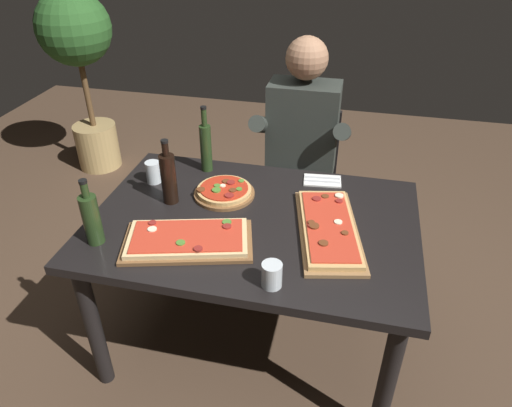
{
  "coord_description": "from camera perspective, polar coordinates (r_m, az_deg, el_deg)",
  "views": [
    {
      "loc": [
        0.38,
        -1.61,
        1.91
      ],
      "look_at": [
        0.0,
        0.05,
        0.79
      ],
      "focal_mm": 32.97,
      "sensor_mm": 36.0,
      "label": 1
    }
  ],
  "objects": [
    {
      "name": "seated_diner",
      "position": [
        2.64,
        5.45,
        6.87
      ],
      "size": [
        0.53,
        0.41,
        1.33
      ],
      "color": "#23232D",
      "rests_on": "ground_plane"
    },
    {
      "name": "ground_plane",
      "position": [
        2.53,
        -0.27,
        -15.76
      ],
      "size": [
        6.4,
        6.4,
        0.0
      ],
      "primitive_type": "plane",
      "color": "#4C3828"
    },
    {
      "name": "wine_bottle_dark",
      "position": [
        2.35,
        -6.11,
        6.99
      ],
      "size": [
        0.06,
        0.06,
        0.34
      ],
      "color": "#233819",
      "rests_on": "dining_table"
    },
    {
      "name": "oil_bottle_amber",
      "position": [
        2.12,
        -10.56,
        3.13
      ],
      "size": [
        0.07,
        0.07,
        0.31
      ],
      "color": "black",
      "rests_on": "dining_table"
    },
    {
      "name": "potted_plant_corner",
      "position": [
        3.87,
        -20.64,
        16.38
      ],
      "size": [
        0.53,
        0.53,
        1.38
      ],
      "color": "tan",
      "rests_on": "ground_plane"
    },
    {
      "name": "vinegar_bottle_green",
      "position": [
        1.95,
        -19.35,
        -1.68
      ],
      "size": [
        0.07,
        0.07,
        0.29
      ],
      "color": "#233819",
      "rests_on": "dining_table"
    },
    {
      "name": "pizza_rectangular_front",
      "position": [
        1.9,
        -8.27,
        -4.35
      ],
      "size": [
        0.57,
        0.39,
        0.05
      ],
      "color": "brown",
      "rests_on": "dining_table"
    },
    {
      "name": "diner_chair",
      "position": [
        2.86,
        5.53,
        3.32
      ],
      "size": [
        0.44,
        0.44,
        0.87
      ],
      "color": "black",
      "rests_on": "ground_plane"
    },
    {
      "name": "pizza_round_far",
      "position": [
        2.19,
        -3.87,
        1.46
      ],
      "size": [
        0.28,
        0.28,
        0.05
      ],
      "color": "brown",
      "rests_on": "dining_table"
    },
    {
      "name": "tumbler_far_side",
      "position": [
        1.68,
        1.93,
        -8.81
      ],
      "size": [
        0.07,
        0.07,
        0.1
      ],
      "color": "silver",
      "rests_on": "dining_table"
    },
    {
      "name": "napkin_cutlery_set",
      "position": [
        2.32,
        8.06,
        2.76
      ],
      "size": [
        0.19,
        0.13,
        0.01
      ],
      "color": "white",
      "rests_on": "dining_table"
    },
    {
      "name": "dining_table",
      "position": [
        2.09,
        -0.31,
        -4.07
      ],
      "size": [
        1.4,
        0.96,
        0.74
      ],
      "color": "black",
      "rests_on": "ground_plane"
    },
    {
      "name": "tumbler_near_camera",
      "position": [
        2.33,
        -12.34,
        3.59
      ],
      "size": [
        0.07,
        0.07,
        0.11
      ],
      "color": "silver",
      "rests_on": "dining_table"
    },
    {
      "name": "pizza_rectangular_left",
      "position": [
        1.97,
        8.78,
        -2.95
      ],
      "size": [
        0.36,
        0.61,
        0.05
      ],
      "color": "olive",
      "rests_on": "dining_table"
    }
  ]
}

